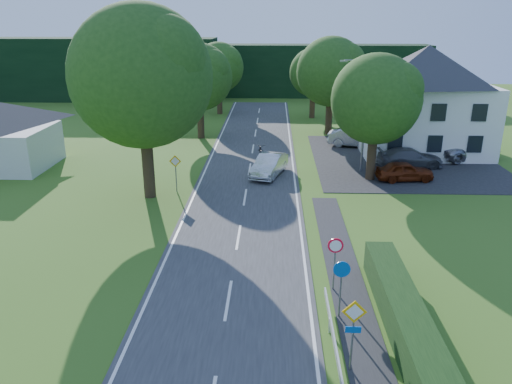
{
  "coord_description": "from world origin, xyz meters",
  "views": [
    {
      "loc": [
        1.73,
        -5.36,
        10.83
      ],
      "look_at": [
        0.86,
        19.19,
        2.09
      ],
      "focal_mm": 35.0,
      "sensor_mm": 36.0,
      "label": 1
    }
  ],
  "objects_px": {
    "streetlight": "(363,110)",
    "parasol": "(385,149)",
    "moving_car": "(269,165)",
    "motorcycle": "(261,150)",
    "parked_car_red": "(405,171)",
    "parked_car_silver_a": "(358,137)",
    "parked_car_grey": "(410,158)",
    "parked_car_silver_b": "(467,149)"
  },
  "relations": [
    {
      "from": "moving_car",
      "to": "parked_car_silver_b",
      "type": "distance_m",
      "value": 16.39
    },
    {
      "from": "moving_car",
      "to": "parked_car_grey",
      "type": "distance_m",
      "value": 10.8
    },
    {
      "from": "parked_car_red",
      "to": "moving_car",
      "type": "bearing_deg",
      "value": 78.53
    },
    {
      "from": "parasol",
      "to": "moving_car",
      "type": "bearing_deg",
      "value": -154.68
    },
    {
      "from": "moving_car",
      "to": "parked_car_silver_a",
      "type": "distance_m",
      "value": 11.28
    },
    {
      "from": "parked_car_grey",
      "to": "parasol",
      "type": "xyz_separation_m",
      "value": [
        -1.45,
        1.82,
        0.15
      ]
    },
    {
      "from": "parked_car_grey",
      "to": "parked_car_red",
      "type": "bearing_deg",
      "value": 155.56
    },
    {
      "from": "parked_car_silver_b",
      "to": "parasol",
      "type": "relative_size",
      "value": 2.94
    },
    {
      "from": "streetlight",
      "to": "parasol",
      "type": "xyz_separation_m",
      "value": [
        2.47,
        2.89,
        -3.57
      ]
    },
    {
      "from": "moving_car",
      "to": "parked_car_silver_b",
      "type": "relative_size",
      "value": 0.82
    },
    {
      "from": "parked_car_silver_a",
      "to": "parasol",
      "type": "distance_m",
      "value": 4.39
    },
    {
      "from": "streetlight",
      "to": "moving_car",
      "type": "xyz_separation_m",
      "value": [
        -6.6,
        -1.4,
        -3.67
      ]
    },
    {
      "from": "parked_car_grey",
      "to": "parked_car_silver_b",
      "type": "xyz_separation_m",
      "value": [
        5.11,
        2.5,
        0.07
      ]
    },
    {
      "from": "moving_car",
      "to": "parasol",
      "type": "height_order",
      "value": "parasol"
    },
    {
      "from": "streetlight",
      "to": "parked_car_grey",
      "type": "bearing_deg",
      "value": 15.24
    },
    {
      "from": "parked_car_silver_b",
      "to": "parked_car_red",
      "type": "bearing_deg",
      "value": 109.54
    },
    {
      "from": "moving_car",
      "to": "parasol",
      "type": "distance_m",
      "value": 10.03
    },
    {
      "from": "moving_car",
      "to": "motorcycle",
      "type": "distance_m",
      "value": 5.1
    },
    {
      "from": "motorcycle",
      "to": "parked_car_grey",
      "type": "distance_m",
      "value": 11.55
    },
    {
      "from": "motorcycle",
      "to": "parked_car_silver_a",
      "type": "distance_m",
      "value": 8.93
    },
    {
      "from": "streetlight",
      "to": "parked_car_silver_a",
      "type": "height_order",
      "value": "streetlight"
    },
    {
      "from": "parasol",
      "to": "parked_car_red",
      "type": "bearing_deg",
      "value": -87.07
    },
    {
      "from": "motorcycle",
      "to": "parked_car_red",
      "type": "xyz_separation_m",
      "value": [
        10.06,
        -5.91,
        0.13
      ]
    },
    {
      "from": "moving_car",
      "to": "parked_car_red",
      "type": "xyz_separation_m",
      "value": [
        9.33,
        -0.86,
        -0.09
      ]
    },
    {
      "from": "streetlight",
      "to": "moving_car",
      "type": "bearing_deg",
      "value": -168.03
    },
    {
      "from": "parked_car_silver_a",
      "to": "moving_car",
      "type": "bearing_deg",
      "value": 153.51
    },
    {
      "from": "streetlight",
      "to": "parked_car_silver_a",
      "type": "xyz_separation_m",
      "value": [
        0.94,
        7.0,
        -3.6
      ]
    },
    {
      "from": "streetlight",
      "to": "motorcycle",
      "type": "xyz_separation_m",
      "value": [
        -7.33,
        3.64,
        -3.89
      ]
    },
    {
      "from": "streetlight",
      "to": "parked_car_grey",
      "type": "distance_m",
      "value": 5.51
    },
    {
      "from": "moving_car",
      "to": "parked_car_silver_b",
      "type": "bearing_deg",
      "value": 34.21
    },
    {
      "from": "parked_car_red",
      "to": "parasol",
      "type": "relative_size",
      "value": 2.06
    },
    {
      "from": "streetlight",
      "to": "parked_car_silver_b",
      "type": "distance_m",
      "value": 10.37
    },
    {
      "from": "streetlight",
      "to": "moving_car",
      "type": "relative_size",
      "value": 1.76
    },
    {
      "from": "moving_car",
      "to": "parked_car_grey",
      "type": "height_order",
      "value": "moving_car"
    },
    {
      "from": "streetlight",
      "to": "parasol",
      "type": "relative_size",
      "value": 4.23
    },
    {
      "from": "motorcycle",
      "to": "parked_car_grey",
      "type": "xyz_separation_m",
      "value": [
        11.25,
        -2.58,
        0.18
      ]
    },
    {
      "from": "parasol",
      "to": "motorcycle",
      "type": "bearing_deg",
      "value": 175.6
    },
    {
      "from": "streetlight",
      "to": "parked_car_silver_b",
      "type": "height_order",
      "value": "streetlight"
    },
    {
      "from": "streetlight",
      "to": "parked_car_grey",
      "type": "relative_size",
      "value": 1.65
    },
    {
      "from": "streetlight",
      "to": "parked_car_silver_b",
      "type": "xyz_separation_m",
      "value": [
        9.03,
        3.57,
        -3.65
      ]
    },
    {
      "from": "parked_car_red",
      "to": "parked_car_silver_a",
      "type": "relative_size",
      "value": 0.78
    },
    {
      "from": "motorcycle",
      "to": "parasol",
      "type": "bearing_deg",
      "value": -8.07
    }
  ]
}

